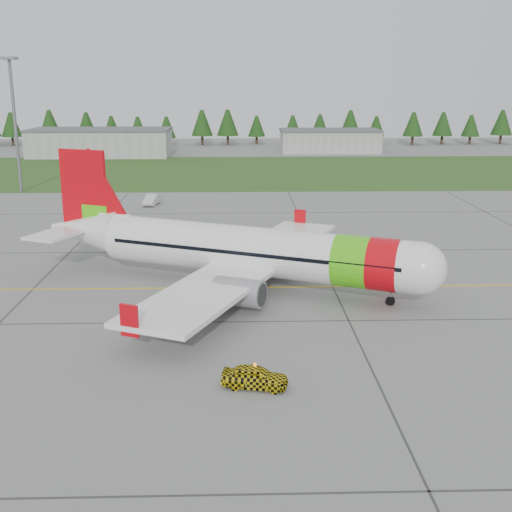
{
  "coord_description": "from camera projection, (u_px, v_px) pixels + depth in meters",
  "views": [
    {
      "loc": [
        2.1,
        -43.1,
        16.48
      ],
      "look_at": [
        3.46,
        4.85,
        3.58
      ],
      "focal_mm": 45.0,
      "sensor_mm": 36.0,
      "label": 1
    }
  ],
  "objects": [
    {
      "name": "ground",
      "position": [
        210.0,
        322.0,
        45.83
      ],
      "size": [
        320.0,
        320.0,
        0.0
      ],
      "primitive_type": "plane",
      "color": "gray",
      "rests_on": "ground"
    },
    {
      "name": "aircraft",
      "position": [
        245.0,
        251.0,
        53.01
      ],
      "size": [
        33.99,
        32.26,
        10.86
      ],
      "rotation": [
        0.0,
        0.0,
        -0.42
      ],
      "color": "white",
      "rests_on": "ground"
    },
    {
      "name": "follow_me_car",
      "position": [
        255.0,
        356.0,
        35.53
      ],
      "size": [
        1.55,
        1.73,
        3.74
      ],
      "primitive_type": "imported",
      "rotation": [
        0.0,
        0.0,
        1.37
      ],
      "color": "yellow",
      "rests_on": "ground"
    },
    {
      "name": "service_van",
      "position": [
        152.0,
        189.0,
        89.68
      ],
      "size": [
        1.83,
        1.75,
        4.62
      ],
      "primitive_type": "imported",
      "rotation": [
        0.0,
        0.0,
        -0.16
      ],
      "color": "silver",
      "rests_on": "ground"
    },
    {
      "name": "grass_strip",
      "position": [
        227.0,
        171.0,
        124.97
      ],
      "size": [
        320.0,
        50.0,
        0.03
      ],
      "primitive_type": "cube",
      "color": "#30561E",
      "rests_on": "ground"
    },
    {
      "name": "taxi_guideline",
      "position": [
        214.0,
        288.0,
        53.54
      ],
      "size": [
        120.0,
        0.25,
        0.02
      ],
      "primitive_type": "cube",
      "color": "gold",
      "rests_on": "ground"
    },
    {
      "name": "hangar_west",
      "position": [
        101.0,
        143.0,
        150.4
      ],
      "size": [
        32.0,
        14.0,
        6.0
      ],
      "primitive_type": "cube",
      "color": "#A8A8A3",
      "rests_on": "ground"
    },
    {
      "name": "hangar_east",
      "position": [
        329.0,
        141.0,
        159.74
      ],
      "size": [
        24.0,
        12.0,
        5.2
      ],
      "primitive_type": "cube",
      "color": "#A8A8A3",
      "rests_on": "ground"
    },
    {
      "name": "floodlight_mast",
      "position": [
        16.0,
        127.0,
        98.34
      ],
      "size": [
        0.5,
        0.5,
        20.0
      ],
      "primitive_type": "cylinder",
      "color": "slate",
      "rests_on": "ground"
    },
    {
      "name": "treeline",
      "position": [
        230.0,
        127.0,
        177.73
      ],
      "size": [
        160.0,
        8.0,
        10.0
      ],
      "primitive_type": null,
      "color": "#1C3F14",
      "rests_on": "ground"
    }
  ]
}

